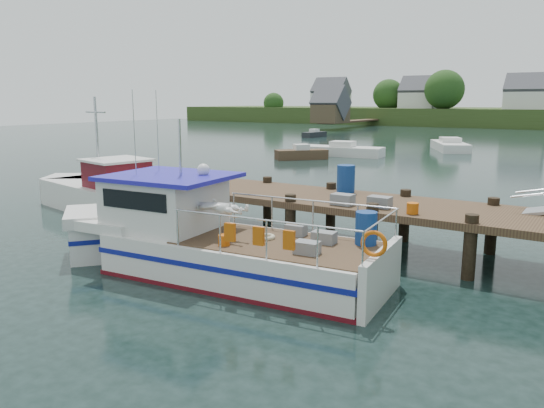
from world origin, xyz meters
The scene contains 7 objects.
ground_plane centered at (0.00, 0.00, 0.00)m, with size 160.00×160.00×0.00m, color black.
lobster_boat centered at (-1.20, -4.33, 0.82)m, with size 9.54×3.46×4.52m.
work_boat centered at (-9.32, -0.54, 0.69)m, with size 8.38×3.88×4.38m.
moored_rowboat centered at (-12.05, 19.58, 0.41)m, with size 3.50×3.63×1.10m.
moored_a centered at (-10.52, 23.34, 0.42)m, with size 6.40×2.82×1.14m.
moored_d centered at (-4.76, 32.57, 0.41)m, with size 4.83×6.89×1.12m.
moored_e centered at (-22.56, 41.06, 0.35)m, with size 1.60×3.57×0.95m.
Camera 1 is at (7.14, -14.12, 4.25)m, focal length 35.00 mm.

